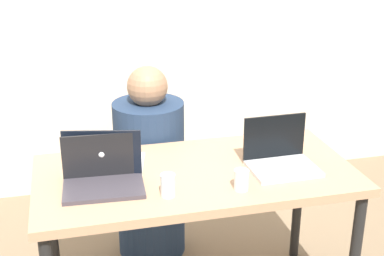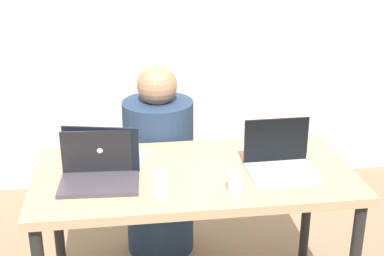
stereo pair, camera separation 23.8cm
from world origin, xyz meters
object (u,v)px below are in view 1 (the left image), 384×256
at_px(water_glass_right, 241,181).
at_px(person_at_center, 150,173).
at_px(laptop_front_left, 103,177).
at_px(laptop_front_right, 280,157).
at_px(laptop_back_left, 105,160).
at_px(water_glass_left, 168,187).

bearing_deg(water_glass_right, person_at_center, 108.36).
distance_m(person_at_center, water_glass_right, 0.88).
bearing_deg(laptop_front_left, laptop_front_right, 3.41).
xyz_separation_m(laptop_back_left, laptop_front_right, (0.77, -0.16, 0.00)).
relative_size(laptop_front_right, water_glass_left, 3.17).
height_order(person_at_center, laptop_back_left, person_at_center).
distance_m(person_at_center, laptop_front_left, 0.75).
height_order(laptop_back_left, laptop_front_right, laptop_front_right).
xyz_separation_m(laptop_front_right, water_glass_right, (-0.24, -0.16, -0.01)).
bearing_deg(water_glass_left, water_glass_right, -3.56).
bearing_deg(laptop_front_right, laptop_back_left, 167.01).
distance_m(person_at_center, laptop_front_right, 0.85).
height_order(laptop_front_left, laptop_front_right, laptop_front_right).
xyz_separation_m(laptop_back_left, water_glass_left, (0.22, -0.31, -0.01)).
xyz_separation_m(laptop_front_left, water_glass_right, (0.55, -0.16, -0.01)).
distance_m(laptop_front_left, water_glass_right, 0.58).
distance_m(person_at_center, laptop_back_left, 0.61).
relative_size(laptop_back_left, water_glass_left, 3.97).
bearing_deg(person_at_center, laptop_front_right, 126.09).
xyz_separation_m(laptop_back_left, water_glass_right, (0.53, -0.33, -0.01)).
height_order(laptop_back_left, water_glass_right, laptop_back_left).
distance_m(person_at_center, water_glass_left, 0.82).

